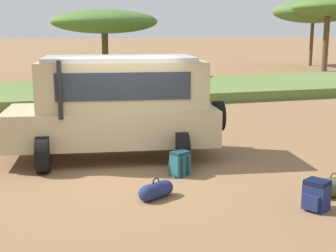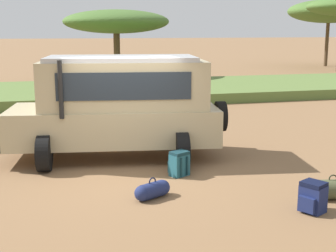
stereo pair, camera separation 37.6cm
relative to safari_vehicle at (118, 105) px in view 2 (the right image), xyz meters
The scene contains 9 objects.
ground_plane 1.83m from the safari_vehicle, 90.62° to the right, with size 320.00×320.00×0.00m, color olive.
grass_bank 10.68m from the safari_vehicle, 90.07° to the left, with size 120.00×7.00×0.44m.
safari_vehicle is the anchor object (origin of this frame).
backpack_beside_front_wheel 5.14m from the safari_vehicle, 58.38° to the right, with size 0.51×0.49×0.53m.
backpack_cluster_center 2.28m from the safari_vehicle, 60.40° to the right, with size 0.46×0.46×0.53m.
duffel_bag_low_black_case 5.19m from the safari_vehicle, 48.94° to the right, with size 0.83×0.45×0.47m.
duffel_bag_soft_canvas 3.16m from the safari_vehicle, 87.01° to the right, with size 0.72×0.51×0.40m.
acacia_tree_far_left 16.89m from the safari_vehicle, 81.47° to the left, with size 6.11×6.15×4.18m.
acacia_tree_centre_back 32.60m from the safari_vehicle, 48.57° to the left, with size 6.77×6.71×5.50m.
Camera 2 is at (-1.63, -9.64, 3.05)m, focal length 50.00 mm.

